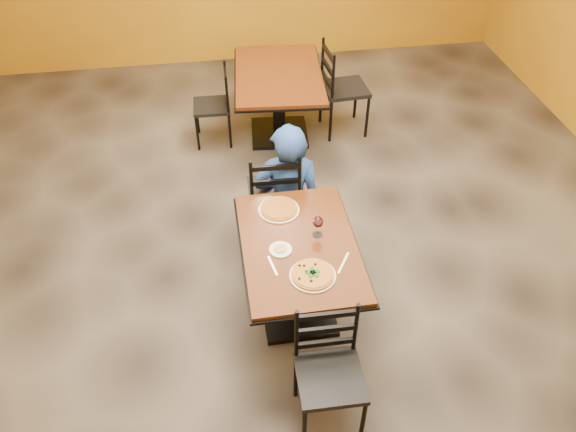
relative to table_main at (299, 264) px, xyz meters
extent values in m
cube|color=black|center=(0.00, 0.50, -0.56)|extent=(7.00, 8.00, 0.01)
cube|color=#5F330F|center=(0.00, 0.00, 0.18)|extent=(0.80, 1.20, 0.03)
cube|color=black|center=(0.00, 0.00, 0.15)|extent=(0.83, 1.23, 0.02)
cylinder|color=black|center=(0.00, 0.00, -0.19)|extent=(0.12, 0.12, 0.66)
cube|color=black|center=(0.00, 0.00, -0.54)|extent=(0.55, 0.55, 0.04)
cube|color=#5F330F|center=(0.22, 2.55, 0.18)|extent=(1.00, 1.41, 0.03)
cube|color=black|center=(0.22, 2.55, 0.15)|extent=(1.04, 1.44, 0.02)
cylinder|color=black|center=(0.22, 2.55, -0.19)|extent=(0.13, 0.13, 0.66)
cube|color=black|center=(0.22, 2.55, -0.54)|extent=(0.66, 0.66, 0.04)
imported|color=#1A4C93|center=(0.06, 0.89, 0.03)|extent=(0.63, 0.45, 1.16)
cylinder|color=white|center=(0.04, -0.31, 0.20)|extent=(0.31, 0.31, 0.01)
cylinder|color=#95290A|center=(0.04, -0.31, 0.21)|extent=(0.28, 0.28, 0.02)
cylinder|color=white|center=(-0.09, 0.38, 0.20)|extent=(0.31, 0.31, 0.01)
cylinder|color=#BB7E24|center=(-0.09, 0.38, 0.21)|extent=(0.28, 0.28, 0.02)
cylinder|color=white|center=(-0.14, -0.03, 0.20)|extent=(0.16, 0.16, 0.01)
cylinder|color=tan|center=(-0.14, -0.03, 0.21)|extent=(0.09, 0.09, 0.01)
cube|color=silver|center=(-0.21, -0.17, 0.20)|extent=(0.05, 0.19, 0.00)
cube|color=silver|center=(0.26, -0.22, 0.20)|extent=(0.12, 0.19, 0.00)
camera|label=1|loc=(-0.52, -2.79, 2.96)|focal=35.27mm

